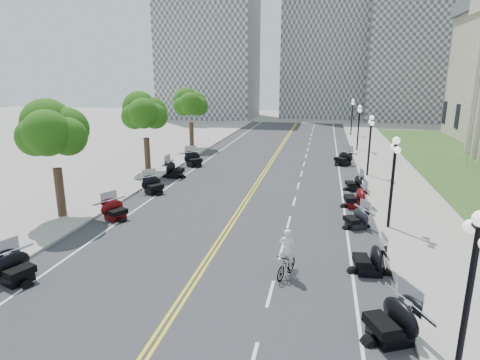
# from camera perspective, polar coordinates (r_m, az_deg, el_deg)

# --- Properties ---
(ground) EXTENTS (160.00, 160.00, 0.00)m
(ground) POSITION_cam_1_polar(r_m,az_deg,el_deg) (20.17, -3.28, -9.23)
(ground) COLOR gray
(road) EXTENTS (16.00, 90.00, 0.01)m
(road) POSITION_cam_1_polar(r_m,az_deg,el_deg) (29.37, 1.79, -1.51)
(road) COLOR #333335
(road) RESTS_ON ground
(centerline_yellow_a) EXTENTS (0.12, 90.00, 0.00)m
(centerline_yellow_a) POSITION_cam_1_polar(r_m,az_deg,el_deg) (29.39, 1.56, -1.48)
(centerline_yellow_a) COLOR yellow
(centerline_yellow_a) RESTS_ON road
(centerline_yellow_b) EXTENTS (0.12, 90.00, 0.00)m
(centerline_yellow_b) POSITION_cam_1_polar(r_m,az_deg,el_deg) (29.35, 2.02, -1.50)
(centerline_yellow_b) COLOR yellow
(centerline_yellow_b) RESTS_ON road
(edge_line_north) EXTENTS (0.12, 90.00, 0.00)m
(edge_line_north) POSITION_cam_1_polar(r_m,az_deg,el_deg) (28.99, 14.35, -2.16)
(edge_line_north) COLOR white
(edge_line_north) RESTS_ON road
(edge_line_south) EXTENTS (0.12, 90.00, 0.00)m
(edge_line_south) POSITION_cam_1_polar(r_m,az_deg,el_deg) (31.08, -9.90, -0.80)
(edge_line_south) COLOR white
(edge_line_south) RESTS_ON road
(lane_dash_5) EXTENTS (0.12, 2.00, 0.00)m
(lane_dash_5) POSITION_cam_1_polar(r_m,az_deg,el_deg) (16.10, 4.34, -15.77)
(lane_dash_5) COLOR white
(lane_dash_5) RESTS_ON road
(lane_dash_6) EXTENTS (0.12, 2.00, 0.00)m
(lane_dash_6) POSITION_cam_1_polar(r_m,az_deg,el_deg) (19.63, 5.92, -9.94)
(lane_dash_6) COLOR white
(lane_dash_6) RESTS_ON road
(lane_dash_7) EXTENTS (0.12, 2.00, 0.00)m
(lane_dash_7) POSITION_cam_1_polar(r_m,az_deg,el_deg) (23.32, 6.97, -5.92)
(lane_dash_7) COLOR white
(lane_dash_7) RESTS_ON road
(lane_dash_8) EXTENTS (0.12, 2.00, 0.00)m
(lane_dash_8) POSITION_cam_1_polar(r_m,az_deg,el_deg) (27.09, 7.73, -3.01)
(lane_dash_8) COLOR white
(lane_dash_8) RESTS_ON road
(lane_dash_9) EXTENTS (0.12, 2.00, 0.00)m
(lane_dash_9) POSITION_cam_1_polar(r_m,az_deg,el_deg) (30.93, 8.29, -0.81)
(lane_dash_9) COLOR white
(lane_dash_9) RESTS_ON road
(lane_dash_10) EXTENTS (0.12, 2.00, 0.00)m
(lane_dash_10) POSITION_cam_1_polar(r_m,az_deg,el_deg) (34.80, 8.73, 0.90)
(lane_dash_10) COLOR white
(lane_dash_10) RESTS_ON road
(lane_dash_11) EXTENTS (0.12, 2.00, 0.00)m
(lane_dash_11) POSITION_cam_1_polar(r_m,az_deg,el_deg) (38.69, 9.09, 2.27)
(lane_dash_11) COLOR white
(lane_dash_11) RESTS_ON road
(lane_dash_12) EXTENTS (0.12, 2.00, 0.00)m
(lane_dash_12) POSITION_cam_1_polar(r_m,az_deg,el_deg) (42.61, 9.37, 3.38)
(lane_dash_12) COLOR white
(lane_dash_12) RESTS_ON road
(lane_dash_13) EXTENTS (0.12, 2.00, 0.00)m
(lane_dash_13) POSITION_cam_1_polar(r_m,az_deg,el_deg) (46.54, 9.61, 4.31)
(lane_dash_13) COLOR white
(lane_dash_13) RESTS_ON road
(lane_dash_14) EXTENTS (0.12, 2.00, 0.00)m
(lane_dash_14) POSITION_cam_1_polar(r_m,az_deg,el_deg) (50.48, 9.82, 5.10)
(lane_dash_14) COLOR white
(lane_dash_14) RESTS_ON road
(lane_dash_15) EXTENTS (0.12, 2.00, 0.00)m
(lane_dash_15) POSITION_cam_1_polar(r_m,az_deg,el_deg) (54.43, 9.99, 5.77)
(lane_dash_15) COLOR white
(lane_dash_15) RESTS_ON road
(lane_dash_16) EXTENTS (0.12, 2.00, 0.00)m
(lane_dash_16) POSITION_cam_1_polar(r_m,az_deg,el_deg) (58.39, 10.14, 6.34)
(lane_dash_16) COLOR white
(lane_dash_16) RESTS_ON road
(lane_dash_17) EXTENTS (0.12, 2.00, 0.00)m
(lane_dash_17) POSITION_cam_1_polar(r_m,az_deg,el_deg) (62.35, 10.27, 6.85)
(lane_dash_17) COLOR white
(lane_dash_17) RESTS_ON road
(lane_dash_18) EXTENTS (0.12, 2.00, 0.00)m
(lane_dash_18) POSITION_cam_1_polar(r_m,az_deg,el_deg) (66.31, 10.39, 7.29)
(lane_dash_18) COLOR white
(lane_dash_18) RESTS_ON road
(lane_dash_19) EXTENTS (0.12, 2.00, 0.00)m
(lane_dash_19) POSITION_cam_1_polar(r_m,az_deg,el_deg) (70.28, 10.49, 7.69)
(lane_dash_19) COLOR white
(lane_dash_19) RESTS_ON road
(sidewalk_north) EXTENTS (5.00, 90.00, 0.15)m
(sidewalk_north) POSITION_cam_1_polar(r_m,az_deg,el_deg) (29.47, 22.34, -2.42)
(sidewalk_north) COLOR #9E9991
(sidewalk_north) RESTS_ON ground
(sidewalk_south) EXTENTS (5.00, 90.00, 0.15)m
(sidewalk_south) POSITION_cam_1_polar(r_m,az_deg,el_deg) (32.78, -16.59, -0.28)
(sidewalk_south) COLOR #9E9991
(sidewalk_south) RESTS_ON ground
(lawn) EXTENTS (9.00, 60.00, 0.10)m
(lawn) POSITION_cam_1_polar(r_m,az_deg,el_deg) (38.80, 30.50, 0.50)
(lawn) COLOR #356023
(lawn) RESTS_ON ground
(distant_block_a) EXTENTS (18.00, 14.00, 26.00)m
(distant_block_a) POSITION_cam_1_polar(r_m,az_deg,el_deg) (83.16, -4.35, 17.88)
(distant_block_a) COLOR gray
(distant_block_a) RESTS_ON ground
(distant_block_b) EXTENTS (16.00, 12.00, 30.00)m
(distant_block_b) POSITION_cam_1_polar(r_m,az_deg,el_deg) (86.07, 11.87, 18.85)
(distant_block_b) COLOR gray
(distant_block_b) RESTS_ON ground
(distant_block_c) EXTENTS (20.00, 14.00, 22.00)m
(distant_block_c) POSITION_cam_1_polar(r_m,az_deg,el_deg) (84.59, 24.43, 15.26)
(distant_block_c) COLOR gray
(distant_block_c) RESTS_ON ground
(street_lamp_1) EXTENTS (0.50, 1.20, 4.90)m
(street_lamp_1) POSITION_cam_1_polar(r_m,az_deg,el_deg) (11.84, 29.56, -15.34)
(street_lamp_1) COLOR black
(street_lamp_1) RESTS_ON sidewalk_north
(street_lamp_2) EXTENTS (0.50, 1.20, 4.90)m
(street_lamp_2) POSITION_cam_1_polar(r_m,az_deg,el_deg) (22.79, 20.82, -0.45)
(street_lamp_2) COLOR black
(street_lamp_2) RESTS_ON sidewalk_north
(street_lamp_3) EXTENTS (0.50, 1.20, 4.90)m
(street_lamp_3) POSITION_cam_1_polar(r_m,az_deg,el_deg) (34.44, 17.93, 4.62)
(street_lamp_3) COLOR black
(street_lamp_3) RESTS_ON sidewalk_north
(street_lamp_4) EXTENTS (0.50, 1.20, 4.90)m
(street_lamp_4) POSITION_cam_1_polar(r_m,az_deg,el_deg) (46.27, 16.49, 7.11)
(street_lamp_4) COLOR black
(street_lamp_4) RESTS_ON sidewalk_north
(street_lamp_5) EXTENTS (0.50, 1.20, 4.90)m
(street_lamp_5) POSITION_cam_1_polar(r_m,az_deg,el_deg) (58.18, 15.63, 8.58)
(street_lamp_5) COLOR black
(street_lamp_5) RESTS_ON sidewalk_north
(flagpole) EXTENTS (1.10, 0.20, 10.00)m
(flagpole) POSITION_cam_1_polar(r_m,az_deg,el_deg) (42.01, 30.35, 8.33)
(flagpole) COLOR silver
(flagpole) RESTS_ON ground
(tree_2) EXTENTS (4.80, 4.80, 9.20)m
(tree_2) POSITION_cam_1_polar(r_m,az_deg,el_deg) (25.01, -24.98, 5.44)
(tree_2) COLOR #235619
(tree_2) RESTS_ON sidewalk_south
(tree_3) EXTENTS (4.80, 4.80, 9.20)m
(tree_3) POSITION_cam_1_polar(r_m,az_deg,el_deg) (35.27, -13.34, 8.68)
(tree_3) COLOR #235619
(tree_3) RESTS_ON sidewalk_south
(tree_4) EXTENTS (4.80, 4.80, 9.20)m
(tree_4) POSITION_cam_1_polar(r_m,az_deg,el_deg) (46.38, -7.02, 10.28)
(tree_4) COLOR #235619
(tree_4) RESTS_ON sidewalk_south
(motorcycle_n_4) EXTENTS (2.88, 2.88, 1.51)m
(motorcycle_n_4) POSITION_cam_1_polar(r_m,az_deg,el_deg) (14.11, 20.70, -17.99)
(motorcycle_n_4) COLOR black
(motorcycle_n_4) RESTS_ON road
(motorcycle_n_5) EXTENTS (2.15, 2.15, 1.38)m
(motorcycle_n_5) POSITION_cam_1_polar(r_m,az_deg,el_deg) (18.07, 17.92, -10.50)
(motorcycle_n_5) COLOR black
(motorcycle_n_5) RESTS_ON road
(motorcycle_n_6) EXTENTS (2.39, 2.39, 1.24)m
(motorcycle_n_6) POSITION_cam_1_polar(r_m,az_deg,el_deg) (22.98, 16.22, -5.11)
(motorcycle_n_6) COLOR black
(motorcycle_n_6) RESTS_ON road
(motorcycle_n_7) EXTENTS (2.32, 2.32, 1.44)m
(motorcycle_n_7) POSITION_cam_1_polar(r_m,az_deg,el_deg) (26.49, 16.09, -2.27)
(motorcycle_n_7) COLOR #590A0C
(motorcycle_n_7) RESTS_ON road
(motorcycle_n_8) EXTENTS (2.15, 2.15, 1.26)m
(motorcycle_n_8) POSITION_cam_1_polar(r_m,az_deg,el_deg) (30.44, 15.97, -0.27)
(motorcycle_n_8) COLOR black
(motorcycle_n_8) RESTS_ON road
(motorcycle_n_10) EXTENTS (2.95, 2.95, 1.46)m
(motorcycle_n_10) POSITION_cam_1_polar(r_m,az_deg,el_deg) (38.83, 14.46, 3.11)
(motorcycle_n_10) COLOR black
(motorcycle_n_10) RESTS_ON road
(motorcycle_s_4) EXTENTS (2.55, 2.55, 1.39)m
(motorcycle_s_4) POSITION_cam_1_polar(r_m,az_deg,el_deg) (18.85, -29.34, -10.66)
(motorcycle_s_4) COLOR black
(motorcycle_s_4) RESTS_ON road
(motorcycle_s_6) EXTENTS (2.50, 2.50, 1.30)m
(motorcycle_s_6) POSITION_cam_1_polar(r_m,az_deg,el_deg) (24.45, -17.36, -3.94)
(motorcycle_s_6) COLOR #590A0C
(motorcycle_s_6) RESTS_ON road
(motorcycle_s_7) EXTENTS (2.72, 2.72, 1.36)m
(motorcycle_s_7) POSITION_cam_1_polar(r_m,az_deg,el_deg) (29.17, -12.23, -0.57)
(motorcycle_s_7) COLOR black
(motorcycle_s_7) RESTS_ON road
(motorcycle_s_8) EXTENTS (2.17, 2.17, 1.50)m
(motorcycle_s_8) POSITION_cam_1_polar(r_m,az_deg,el_deg) (33.42, -9.30, 1.61)
(motorcycle_s_8) COLOR black
(motorcycle_s_8) RESTS_ON road
(motorcycle_s_9) EXTENTS (3.01, 3.01, 1.49)m
(motorcycle_s_9) POSITION_cam_1_polar(r_m,az_deg,el_deg) (37.45, -6.59, 3.09)
(motorcycle_s_9) COLOR black
(motorcycle_s_9) RESTS_ON road
(bicycle) EXTENTS (1.04, 1.84, 1.06)m
(bicycle) POSITION_cam_1_polar(r_m,az_deg,el_deg) (17.13, 6.62, -11.87)
(bicycle) COLOR #A51414
(bicycle) RESTS_ON road
(cyclist_rider) EXTENTS (0.64, 0.42, 1.77)m
(cyclist_rider) POSITION_cam_1_polar(r_m,az_deg,el_deg) (16.55, 6.76, -7.48)
(cyclist_rider) COLOR silver
(cyclist_rider) RESTS_ON bicycle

